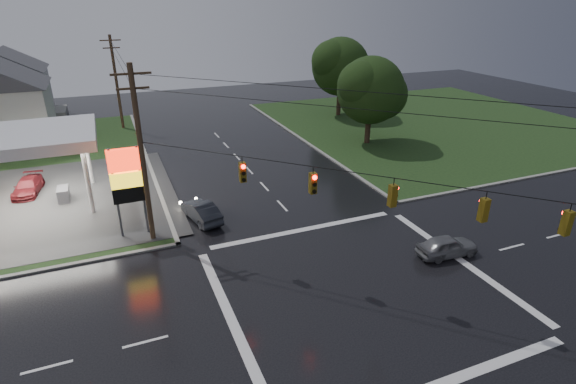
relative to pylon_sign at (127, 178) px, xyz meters
name	(u,v)px	position (x,y,z in m)	size (l,w,h in m)	color
ground	(358,287)	(10.50, -10.50, -4.01)	(120.00, 120.00, 0.00)	black
grass_ne	(434,123)	(36.50, 15.50, -3.97)	(36.00, 36.00, 0.08)	#1C3216
pylon_sign	(127,178)	(0.00, 0.00, 0.00)	(2.00, 0.35, 6.00)	#59595E
utility_pole_nw	(142,155)	(1.00, -1.00, 1.71)	(2.20, 0.32, 11.00)	#382619
utility_pole_n	(116,81)	(1.00, 27.50, 1.46)	(2.20, 0.32, 10.50)	#382619
traffic_signals	(367,175)	(10.52, -10.52, 2.47)	(26.87, 26.87, 1.47)	black
house_near	(0,103)	(-10.45, 25.50, 0.39)	(11.05, 8.48, 8.60)	silver
house_far	(7,84)	(-11.45, 37.50, 0.39)	(11.05, 8.48, 8.60)	silver
tree_ne_near	(372,90)	(24.64, 11.49, 1.55)	(7.99, 6.80, 8.98)	black
tree_ne_far	(341,67)	(27.65, 23.49, 2.17)	(8.46, 7.20, 9.80)	black
car_north	(201,211)	(4.47, 0.47, -3.33)	(1.45, 4.15, 1.37)	#22252A
car_crossing	(447,246)	(17.07, -9.69, -3.38)	(1.50, 3.73, 1.27)	slate
car_pump	(28,186)	(-7.16, 10.17, -3.40)	(1.71, 4.21, 1.22)	#571418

